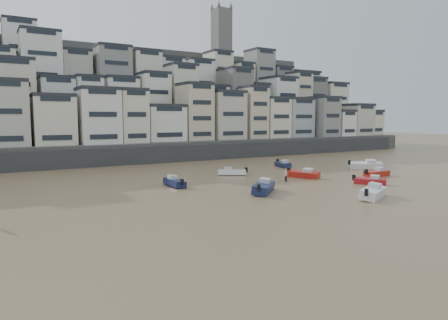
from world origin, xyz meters
TOP-DOWN VIEW (x-y plane):
  - ground at (0.00, 0.00)m, footprint 400.00×400.00m
  - harbor_wall at (10.00, 65.00)m, footprint 140.00×3.00m
  - hillside at (14.73, 104.84)m, footprint 141.04×66.00m
  - boat_e at (18.54, 33.26)m, footprint 3.76×5.77m
  - boat_g at (35.80, 35.54)m, footprint 6.30×5.42m
  - boat_i at (24.39, 45.48)m, footprint 2.75×5.23m
  - boat_h at (10.49, 41.59)m, footprint 5.14×3.94m
  - boat_a at (14.61, 17.07)m, footprint 6.56×4.54m
  - boat_d at (29.56, 28.28)m, footprint 5.20×1.83m
  - boat_f at (-1.99, 36.56)m, footprint 1.80×5.28m
  - boat_b at (22.37, 23.74)m, footprint 3.84×4.74m
  - boat_c at (5.71, 26.48)m, footprint 6.21×5.94m
  - person_pink at (13.79, 31.84)m, footprint 0.44×0.44m

SIDE VIEW (x-z plane):
  - ground at x=0.00m, z-range 0.00..0.00m
  - boat_b at x=22.37m, z-range 0.00..1.27m
  - boat_i at x=24.39m, z-range 0.00..1.36m
  - boat_h at x=10.49m, z-range 0.00..1.36m
  - boat_d at x=29.56m, z-range 0.00..1.40m
  - boat_f at x=-1.99m, z-range 0.00..1.43m
  - boat_e at x=18.54m, z-range 0.00..1.50m
  - boat_a at x=14.61m, z-range 0.00..1.71m
  - boat_g at x=35.80m, z-range 0.00..1.72m
  - person_pink at x=13.79m, z-range 0.00..1.74m
  - boat_c at x=5.71m, z-range 0.00..1.77m
  - harbor_wall at x=10.00m, z-range 0.00..3.50m
  - hillside at x=14.73m, z-range -11.99..38.01m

